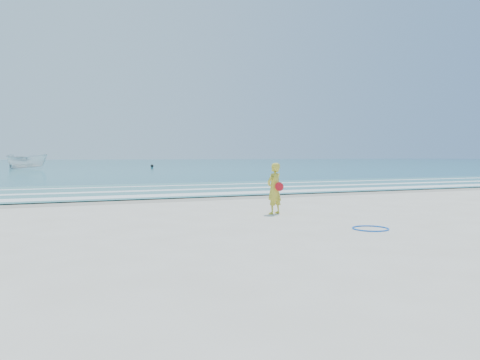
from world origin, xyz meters
name	(u,v)px	position (x,y,z in m)	size (l,w,h in m)	color
ground	(292,232)	(0.00, 0.00, 0.00)	(400.00, 400.00, 0.00)	silver
wet_sand	(185,199)	(0.00, 9.00, 0.00)	(400.00, 2.40, 0.00)	#B2A893
ocean	(70,163)	(0.00, 105.00, 0.02)	(400.00, 190.00, 0.04)	#19727F
shallow	(158,189)	(0.00, 14.00, 0.04)	(400.00, 10.00, 0.01)	#59B7AD
foam_near	(176,195)	(0.00, 10.30, 0.05)	(400.00, 1.40, 0.01)	white
foam_mid	(161,190)	(0.00, 13.20, 0.05)	(400.00, 0.90, 0.01)	white
foam_far	(148,186)	(0.00, 16.50, 0.05)	(400.00, 0.60, 0.01)	white
hoop	(370,228)	(1.93, -0.40, 0.02)	(0.87, 0.87, 0.03)	blue
boat	(27,161)	(-7.44, 57.54, 1.04)	(1.95, 5.18, 2.00)	white
buoy	(152,166)	(9.00, 57.76, 0.26)	(0.45, 0.45, 0.45)	black
woman	(274,188)	(1.11, 3.10, 0.77)	(0.67, 0.57, 1.54)	gold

